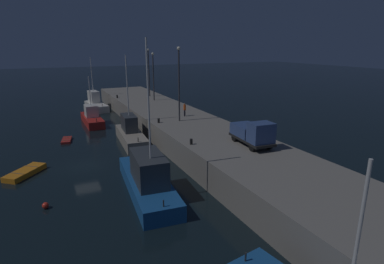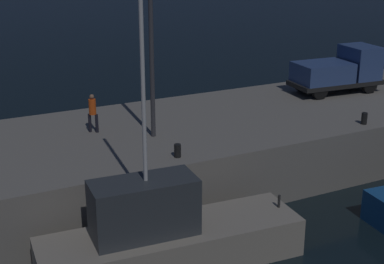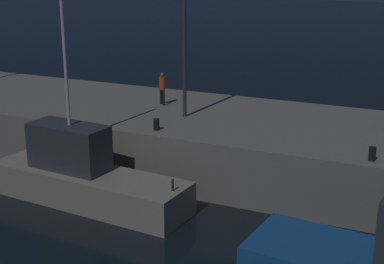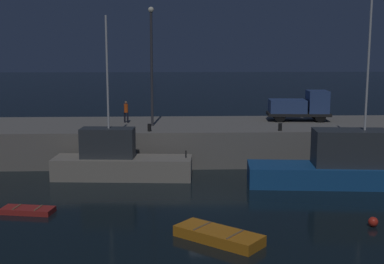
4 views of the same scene
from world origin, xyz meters
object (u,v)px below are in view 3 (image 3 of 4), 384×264
Objects in this scene: dockworker at (162,87)px; bollard_central at (156,124)px; fishing_boat_white at (84,177)px; bollard_west at (372,154)px; lamp_post_central at (184,10)px.

bollard_central is (2.08, -4.50, -0.74)m from dockworker.
bollard_central is at bearing 57.75° from fishing_boat_white.
bollard_west is (11.65, 2.98, 1.84)m from fishing_boat_white.
dockworker is at bearing 141.77° from lamp_post_central.
lamp_post_central is 5.17× the size of dockworker.
bollard_west is at bearing 14.36° from fishing_boat_white.
bollard_west is 1.02× the size of bollard_central.
bollard_central is at bearing -92.50° from lamp_post_central.
fishing_boat_white is 8.03m from dockworker.
fishing_boat_white is at bearing -122.25° from bollard_central.
lamp_post_central is at bearing -38.23° from dockworker.
fishing_boat_white is at bearing -89.10° from dockworker.
bollard_west is at bearing -16.79° from lamp_post_central.
dockworker is (-0.12, 7.61, 2.57)m from fishing_boat_white.
fishing_boat_white is 4.11m from bollard_central.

